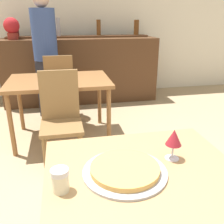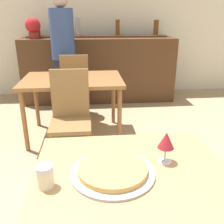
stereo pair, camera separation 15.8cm
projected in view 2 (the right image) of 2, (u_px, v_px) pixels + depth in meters
The scene contains 12 objects.
wall_back at pixel (97, 18), 4.56m from camera, with size 8.00×0.05×2.80m.
dining_table_near at pixel (133, 194), 1.14m from camera, with size 0.90×0.84×0.76m.
dining_table_far at pixel (73, 85), 2.98m from camera, with size 1.17×0.82×0.75m.
bar_counter at pixel (99, 70), 4.40m from camera, with size 2.60×0.56×1.09m.
bar_back_shelf at pixel (100, 34), 4.32m from camera, with size 2.39×0.24×0.32m.
chair_far_side_front at pixel (71, 112), 2.49m from camera, with size 0.40×0.40×0.95m.
chair_far_side_back at pixel (75, 84), 3.55m from camera, with size 0.40×0.40×0.95m.
pizza_tray at pixel (113, 170), 1.13m from camera, with size 0.39×0.39×0.04m.
cheese_shaker at pixel (45, 176), 1.03m from camera, with size 0.07×0.07×0.10m.
person_standing at pixel (63, 51), 3.66m from camera, with size 0.34×0.34×1.75m.
wine_glass at pixel (166, 141), 1.18m from camera, with size 0.08×0.08×0.16m.
potted_plant at pixel (33, 27), 4.00m from camera, with size 0.24×0.24×0.33m.
Camera 2 is at (-0.18, -0.92, 1.43)m, focal length 40.00 mm.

